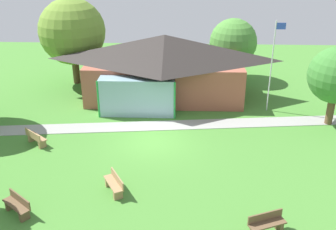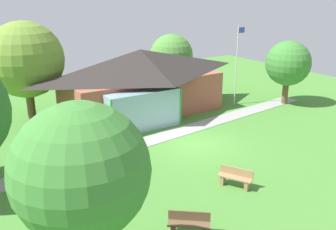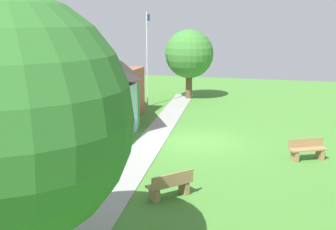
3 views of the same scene
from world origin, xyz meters
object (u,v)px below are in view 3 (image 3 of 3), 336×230
object	(u,v)px
bench_mid_left	(170,186)
tree_behind_pavilion_right	(45,59)
pavilion	(62,84)
tree_west_hedge	(6,120)
bench_front_center	(307,150)
flagpole	(147,55)
tree_east_hedge	(189,54)

from	to	relation	value
bench_mid_left	tree_behind_pavilion_right	xyz separation A→B (m)	(11.83, 11.42, 2.57)
pavilion	tree_west_hedge	distance (m)	13.15
bench_front_center	tree_west_hedge	distance (m)	12.29
flagpole	bench_front_center	distance (m)	13.05
pavilion	flagpole	size ratio (longest dim) A/B	1.97
bench_mid_left	tree_east_hedge	bearing A→B (deg)	52.06
bench_mid_left	pavilion	bearing A→B (deg)	88.76
bench_mid_left	tree_west_hedge	xyz separation A→B (m)	(-5.23, 1.80, 3.15)
tree_behind_pavilion_right	tree_east_hedge	distance (m)	9.55
flagpole	tree_west_hedge	distance (m)	19.12
tree_east_hedge	tree_behind_pavilion_right	bearing A→B (deg)	122.16
pavilion	tree_behind_pavilion_right	world-z (taller)	tree_behind_pavilion_right
pavilion	flagpole	distance (m)	7.30
pavilion	tree_west_hedge	bearing A→B (deg)	-154.98
bench_front_center	flagpole	bearing A→B (deg)	-71.10
tree_behind_pavilion_right	pavilion	bearing A→B (deg)	-141.82
bench_mid_left	tree_west_hedge	distance (m)	6.36
bench_front_center	tree_west_hedge	bearing A→B (deg)	30.75
bench_front_center	tree_east_hedge	distance (m)	14.32
tree_east_hedge	pavilion	bearing A→B (deg)	158.75
pavilion	bench_front_center	bearing A→B (deg)	-97.94
flagpole	bench_mid_left	size ratio (longest dim) A/B	4.14
tree_behind_pavilion_right	tree_west_hedge	distance (m)	19.60
tree_east_hedge	tree_west_hedge	size ratio (longest dim) A/B	0.79
bench_front_center	tree_behind_pavilion_right	bearing A→B (deg)	-52.53
bench_mid_left	tree_east_hedge	distance (m)	17.45
bench_front_center	bench_mid_left	bearing A→B (deg)	21.21
bench_mid_left	tree_west_hedge	bearing A→B (deg)	-158.06
bench_front_center	tree_east_hedge	size ratio (longest dim) A/B	0.32
flagpole	bench_mid_left	world-z (taller)	flagpole
bench_front_center	tree_east_hedge	xyz separation A→B (m)	(11.89, 7.53, 2.69)
bench_mid_left	tree_behind_pavilion_right	bearing A→B (deg)	84.88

